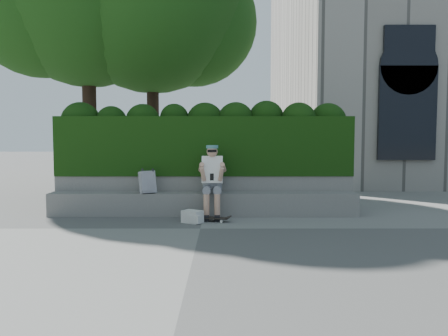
{
  "coord_description": "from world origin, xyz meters",
  "views": [
    {
      "loc": [
        0.38,
        -7.23,
        1.53
      ],
      "look_at": [
        0.4,
        1.0,
        0.95
      ],
      "focal_mm": 35.0,
      "sensor_mm": 36.0,
      "label": 1
    }
  ],
  "objects_px": {
    "backpack_plaid": "(147,182)",
    "backpack_ground": "(192,217)",
    "person": "(212,178)",
    "skateboard": "(209,218)"
  },
  "relations": [
    {
      "from": "person",
      "to": "backpack_ground",
      "type": "height_order",
      "value": "person"
    },
    {
      "from": "skateboard",
      "to": "backpack_ground",
      "type": "height_order",
      "value": "backpack_ground"
    },
    {
      "from": "skateboard",
      "to": "backpack_plaid",
      "type": "distance_m",
      "value": 1.44
    },
    {
      "from": "backpack_ground",
      "to": "person",
      "type": "bearing_deg",
      "value": 91.46
    },
    {
      "from": "person",
      "to": "backpack_ground",
      "type": "relative_size",
      "value": 4.06
    },
    {
      "from": "backpack_plaid",
      "to": "backpack_ground",
      "type": "distance_m",
      "value": 1.24
    },
    {
      "from": "backpack_plaid",
      "to": "backpack_ground",
      "type": "height_order",
      "value": "backpack_plaid"
    },
    {
      "from": "skateboard",
      "to": "backpack_ground",
      "type": "bearing_deg",
      "value": -143.82
    },
    {
      "from": "person",
      "to": "backpack_plaid",
      "type": "xyz_separation_m",
      "value": [
        -1.25,
        0.08,
        -0.09
      ]
    },
    {
      "from": "person",
      "to": "skateboard",
      "type": "bearing_deg",
      "value": -96.37
    }
  ]
}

